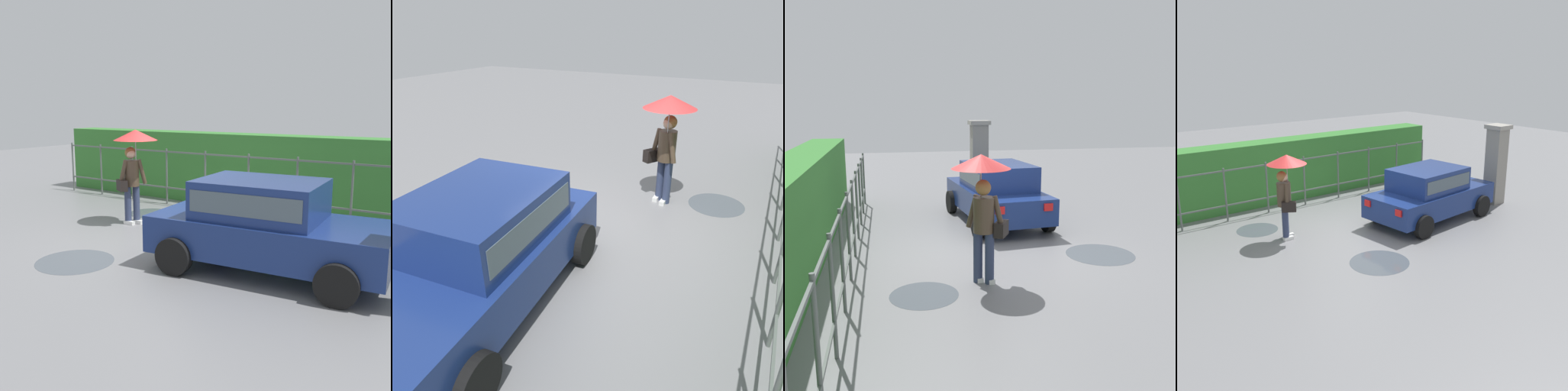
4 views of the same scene
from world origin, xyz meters
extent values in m
plane|color=slate|center=(0.00, 0.00, 0.00)|extent=(40.00, 40.00, 0.00)
cube|color=navy|center=(2.37, -0.60, 0.58)|extent=(3.83, 1.97, 0.60)
cube|color=navy|center=(2.22, -0.62, 1.18)|extent=(2.02, 1.61, 0.60)
cube|color=#4C5B66|center=(2.22, -0.62, 1.20)|extent=(1.87, 1.61, 0.33)
cylinder|color=black|center=(3.53, 0.35, 0.30)|extent=(0.61, 0.23, 0.60)
cylinder|color=black|center=(3.69, -1.32, 0.30)|extent=(0.61, 0.23, 0.60)
cylinder|color=black|center=(1.04, 0.12, 0.30)|extent=(0.61, 0.23, 0.60)
cylinder|color=black|center=(1.20, -1.55, 0.30)|extent=(0.61, 0.23, 0.60)
cube|color=red|center=(0.46, -0.22, 0.73)|extent=(0.08, 0.20, 0.16)
cube|color=red|center=(0.56, -1.32, 0.73)|extent=(0.08, 0.20, 0.16)
cylinder|color=#2D3856|center=(-1.47, 0.64, 0.43)|extent=(0.15, 0.15, 0.86)
cylinder|color=#2D3856|center=(-1.57, 0.46, 0.43)|extent=(0.15, 0.15, 0.86)
cube|color=white|center=(-1.42, 0.60, 0.04)|extent=(0.26, 0.10, 0.08)
cube|color=white|center=(-1.52, 0.43, 0.04)|extent=(0.26, 0.10, 0.08)
cylinder|color=#473828|center=(-1.52, 0.55, 1.15)|extent=(0.34, 0.34, 0.58)
sphere|color=#DBAD89|center=(-1.52, 0.55, 1.58)|extent=(0.22, 0.22, 0.22)
sphere|color=olive|center=(-1.54, 0.56, 1.60)|extent=(0.25, 0.25, 0.25)
cylinder|color=#473828|center=(-1.34, 0.70, 1.18)|extent=(0.19, 0.24, 0.56)
cylinder|color=#473828|center=(-1.56, 0.32, 1.18)|extent=(0.19, 0.24, 0.56)
cylinder|color=#B2B2B7|center=(-1.39, 0.57, 1.50)|extent=(0.02, 0.02, 0.77)
cone|color=red|center=(-1.39, 0.57, 2.00)|extent=(0.96, 0.96, 0.23)
cube|color=black|center=(-1.55, 0.26, 0.91)|extent=(0.37, 0.31, 0.24)
cube|color=gray|center=(4.99, -0.72, 1.15)|extent=(0.48, 0.48, 2.30)
cube|color=#9E998E|center=(4.99, -0.72, 2.36)|extent=(0.60, 0.60, 0.12)
cylinder|color=#59605B|center=(-3.41, 2.70, 0.75)|extent=(0.05, 0.05, 1.50)
cylinder|color=#59605B|center=(-2.18, 2.70, 0.75)|extent=(0.05, 0.05, 1.50)
cylinder|color=#59605B|center=(-0.95, 2.70, 0.75)|extent=(0.05, 0.05, 1.50)
cylinder|color=#59605B|center=(0.28, 2.70, 0.75)|extent=(0.05, 0.05, 1.50)
cylinder|color=#59605B|center=(1.51, 2.70, 0.75)|extent=(0.05, 0.05, 1.50)
cylinder|color=#59605B|center=(2.74, 2.70, 0.75)|extent=(0.05, 0.05, 1.50)
cylinder|color=#59605B|center=(3.96, 2.70, 0.75)|extent=(0.05, 0.05, 1.50)
cylinder|color=#59605B|center=(5.19, 2.70, 0.75)|extent=(0.05, 0.05, 1.50)
cube|color=#59605B|center=(-0.33, 2.70, 1.42)|extent=(11.05, 0.03, 0.04)
cube|color=#59605B|center=(-0.33, 2.70, 0.45)|extent=(11.05, 0.03, 0.04)
cube|color=#387F33|center=(-0.33, 3.69, 0.95)|extent=(12.05, 0.90, 1.90)
cylinder|color=#4C545B|center=(-0.58, -2.00, 0.00)|extent=(1.33, 1.33, 0.00)
cylinder|color=#4C545B|center=(-1.83, 1.56, 0.00)|extent=(1.07, 1.07, 0.00)
camera|label=1|loc=(5.35, -7.13, 2.61)|focal=42.64mm
camera|label=2|loc=(5.06, 2.30, 3.24)|focal=33.64mm
camera|label=3|loc=(-8.44, 2.06, 2.88)|focal=41.85mm
camera|label=4|loc=(-6.52, -9.34, 4.35)|focal=42.89mm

